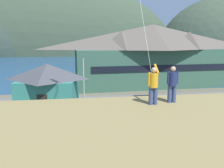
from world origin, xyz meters
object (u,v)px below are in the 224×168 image
Objects in this scene: parked_car_front_row_end at (145,127)px; parking_light_pole at (84,78)px; harbor_lodge at (153,53)px; moored_boat_wharfside at (91,73)px; storage_shed_near_lot at (48,87)px; moored_boat_inner_slip at (90,72)px; wharf_dock at (105,74)px; person_companion at (172,83)px; person_kite_flyer at (153,84)px; storage_shed_waterside at (105,74)px; moored_boat_outer_mooring at (120,72)px; parked_car_back_row_left at (144,104)px.

parked_car_front_row_end is 0.72× the size of parking_light_pole.
moored_boat_wharfside is (-10.72, 10.76, -5.09)m from harbor_lodge.
moored_boat_inner_slip is (5.91, 26.13, -2.25)m from storage_shed_near_lot.
person_companion is at bearing -91.89° from wharf_dock.
person_kite_flyer is at bearing -67.14° from storage_shed_near_lot.
moored_boat_inner_slip is at bearing 131.78° from harbor_lodge.
storage_shed_waterside is 2.85× the size of person_kite_flyer.
moored_boat_wharfside is at bearing -170.08° from moored_boat_outer_mooring.
harbor_lodge is 2.85× the size of wharf_dock.
parking_light_pole is (-2.07, -22.57, 2.92)m from moored_boat_wharfside.
storage_shed_waterside is 3.04× the size of person_companion.
storage_shed_near_lot is 4.65m from parking_light_pole.
wharf_dock is 3.69m from moored_boat_outer_mooring.
person_companion reaches higher than moored_boat_wharfside.
person_companion is (-1.14, -7.91, 5.47)m from parked_car_front_row_end.
parked_car_back_row_left is (11.04, -1.80, -1.91)m from storage_shed_near_lot.
moored_boat_wharfside is 1.33× the size of parked_car_back_row_left.
moored_boat_wharfside is at bearing 84.76° from parking_light_pole.
parking_light_pole is (-6.88, 3.78, 2.57)m from parked_car_back_row_left.
moored_boat_wharfside reaches higher than parked_car_back_row_left.
wharf_dock is 41.96m from person_companion.
parking_light_pole reaches higher than storage_shed_near_lot.
parking_light_pole reaches higher than parked_car_back_row_left.
harbor_lodge is at bearing 72.11° from person_kite_flyer.
moored_boat_outer_mooring is at bearing 63.18° from storage_shed_near_lot.
parked_car_back_row_left is at bearing 75.18° from person_kite_flyer.
moored_boat_inner_slip is (-11.03, 12.35, -5.09)m from harbor_lodge.
parked_car_back_row_left is 16.05m from person_companion.
moored_boat_wharfside is 1.62m from moored_boat_inner_slip.
moored_boat_inner_slip is 28.41m from parked_car_back_row_left.
person_kite_flyer reaches higher than person_companion.
storage_shed_waterside is at bearing 89.83° from person_companion.
storage_shed_waterside is 1.21× the size of parked_car_front_row_end.
moored_boat_wharfside is at bearing 134.88° from harbor_lodge.
moored_boat_wharfside reaches higher than parked_car_front_row_end.
parked_car_front_row_end is (2.98, -33.23, 0.34)m from moored_boat_wharfside.
harbor_lodge is 6.88× the size of parked_car_front_row_end.
storage_shed_near_lot is at bearing -154.58° from parking_light_pole.
moored_boat_outer_mooring is 34.63m from parked_car_front_row_end.
moored_boat_outer_mooring is (3.57, 0.86, 0.37)m from wharf_dock.
parked_car_back_row_left is at bearing -79.65° from moored_boat_wharfside.
person_kite_flyer is at bearing -93.24° from wharf_dock.
storage_shed_waterside is (8.16, 14.13, -0.83)m from storage_shed_near_lot.
moored_boat_inner_slip is at bearing 92.89° from person_companion.
parked_car_front_row_end is at bearing -43.31° from storage_shed_near_lot.
moored_boat_outer_mooring is 27.61m from parked_car_back_row_left.
moored_boat_outer_mooring is at bearing 67.34° from storage_shed_waterside.
moored_boat_outer_mooring is 7.11m from moored_boat_inner_slip.
person_companion reaches higher than moored_boat_inner_slip.
wharf_dock is 26.74m from parked_car_back_row_left.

